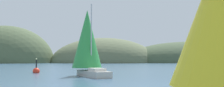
# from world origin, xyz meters

# --- Properties ---
(headland_right) EXTENTS (88.71, 44.00, 27.22)m
(headland_right) POSITION_xyz_m (60.00, 135.00, 0.00)
(headland_right) COLOR #425138
(headland_right) RESTS_ON ground_plane
(headland_left) EXTENTS (57.80, 44.00, 45.16)m
(headland_left) POSITION_xyz_m (-55.00, 135.00, 0.00)
(headland_left) COLOR #4C5B3D
(headland_left) RESTS_ON ground_plane
(headland_center) EXTENTS (66.75, 44.00, 31.17)m
(headland_center) POSITION_xyz_m (5.00, 135.00, 0.00)
(headland_center) COLOR #5B6647
(headland_center) RESTS_ON ground_plane
(sailboat_green_sail) EXTENTS (5.58, 8.15, 9.40)m
(sailboat_green_sail) POSITION_xyz_m (-4.56, 16.09, 4.59)
(sailboat_green_sail) COLOR #B7B2A8
(sailboat_green_sail) RESTS_ON ground_plane
(sailboat_orange_sail) EXTENTS (9.24, 7.54, 9.34)m
(sailboat_orange_sail) POSITION_xyz_m (13.09, 16.09, 4.70)
(sailboat_orange_sail) COLOR navy
(sailboat_orange_sail) RESTS_ON ground_plane
(channel_buoy) EXTENTS (1.10, 1.10, 2.64)m
(channel_buoy) POSITION_xyz_m (-12.84, 23.78, 0.37)
(channel_buoy) COLOR red
(channel_buoy) RESTS_ON ground_plane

